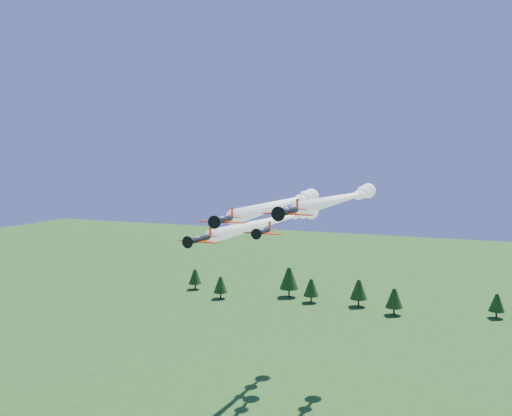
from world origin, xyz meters
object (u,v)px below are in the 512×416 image
at_px(plane_lead, 285,203).
at_px(plane_left, 277,220).
at_px(plane_slot, 263,231).
at_px(plane_right, 345,198).

relative_size(plane_lead, plane_left, 0.98).
bearing_deg(plane_slot, plane_right, 70.20).
distance_m(plane_right, plane_slot, 27.86).
xyz_separation_m(plane_lead, plane_right, (11.39, 6.19, 1.00)).
relative_size(plane_right, plane_slot, 8.01).
bearing_deg(plane_lead, plane_left, 116.83).
xyz_separation_m(plane_lead, plane_slot, (2.96, -19.98, -3.49)).
bearing_deg(plane_right, plane_left, 172.79).
height_order(plane_lead, plane_slot, plane_lead).
xyz_separation_m(plane_left, plane_right, (16.51, -2.75, 5.74)).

